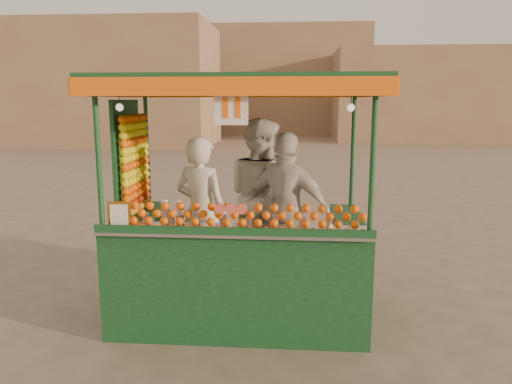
# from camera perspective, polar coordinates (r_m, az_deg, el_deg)

# --- Properties ---
(ground) EXTENTS (90.00, 90.00, 0.00)m
(ground) POSITION_cam_1_polar(r_m,az_deg,el_deg) (5.38, 1.70, -13.95)
(ground) COLOR brown
(ground) RESTS_ON ground
(building_left) EXTENTS (10.00, 6.00, 6.00)m
(building_left) POSITION_cam_1_polar(r_m,az_deg,el_deg) (26.55, -16.18, 11.91)
(building_left) COLOR #927553
(building_left) RESTS_ON ground
(building_right) EXTENTS (9.00, 6.00, 5.00)m
(building_right) POSITION_cam_1_polar(r_m,az_deg,el_deg) (29.67, 18.04, 10.67)
(building_right) COLOR #927553
(building_right) RESTS_ON ground
(building_center) EXTENTS (14.00, 7.00, 7.00)m
(building_center) POSITION_cam_1_polar(r_m,az_deg,el_deg) (34.98, 0.89, 12.74)
(building_center) COLOR #927553
(building_center) RESTS_ON ground
(juice_cart) EXTENTS (2.72, 1.76, 2.47)m
(juice_cart) POSITION_cam_1_polar(r_m,az_deg,el_deg) (4.99, -2.60, -6.02)
(juice_cart) COLOR #0F3717
(juice_cart) RESTS_ON ground
(vendor_left) EXTENTS (0.68, 0.56, 1.59)m
(vendor_left) POSITION_cam_1_polar(r_m,az_deg,el_deg) (5.16, -6.43, -2.33)
(vendor_left) COLOR silver
(vendor_left) RESTS_ON ground
(vendor_middle) EXTENTS (1.06, 1.09, 1.77)m
(vendor_middle) POSITION_cam_1_polar(r_m,az_deg,el_deg) (5.49, 0.57, -0.55)
(vendor_middle) COLOR silver
(vendor_middle) RESTS_ON ground
(vendor_right) EXTENTS (1.04, 0.73, 1.64)m
(vendor_right) POSITION_cam_1_polar(r_m,az_deg,el_deg) (5.09, 3.61, -2.20)
(vendor_right) COLOR beige
(vendor_right) RESTS_ON ground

